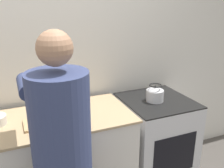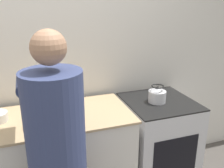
# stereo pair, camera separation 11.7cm
# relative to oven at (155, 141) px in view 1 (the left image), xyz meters

# --- Properties ---
(wall_back) EXTENTS (8.00, 0.05, 2.60)m
(wall_back) POSITION_rel_oven_xyz_m (-0.91, 0.39, 0.86)
(wall_back) COLOR silver
(wall_back) RESTS_ON ground_plane
(oven) EXTENTS (0.62, 0.65, 0.88)m
(oven) POSITION_rel_oven_xyz_m (0.00, 0.00, 0.00)
(oven) COLOR silver
(oven) RESTS_ON ground_plane
(person) EXTENTS (0.40, 0.63, 1.64)m
(person) POSITION_rel_oven_xyz_m (-1.01, -0.53, 0.44)
(person) COLOR black
(person) RESTS_ON ground_plane
(cutting_board) EXTENTS (0.35, 0.19, 0.02)m
(cutting_board) POSITION_rel_oven_xyz_m (-1.02, -0.09, 0.46)
(cutting_board) COLOR tan
(cutting_board) RESTS_ON counter
(knife) EXTENTS (0.25, 0.07, 0.01)m
(knife) POSITION_rel_oven_xyz_m (-1.00, -0.11, 0.47)
(knife) COLOR silver
(knife) RESTS_ON cutting_board
(kettle) EXTENTS (0.16, 0.16, 0.16)m
(kettle) POSITION_rel_oven_xyz_m (-0.04, -0.01, 0.51)
(kettle) COLOR silver
(kettle) RESTS_ON oven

